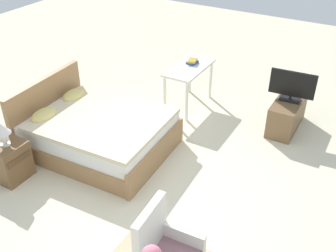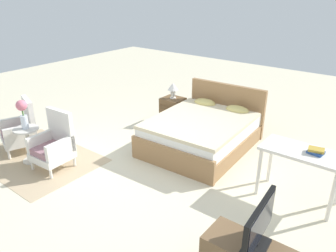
# 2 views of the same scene
# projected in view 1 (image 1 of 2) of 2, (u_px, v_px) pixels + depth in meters

# --- Properties ---
(ground_plane) EXTENTS (16.00, 16.00, 0.00)m
(ground_plane) POSITION_uv_depth(u_px,v_px,m) (156.00, 181.00, 5.36)
(ground_plane) COLOR beige
(bed) EXTENTS (1.65, 2.07, 0.96)m
(bed) POSITION_uv_depth(u_px,v_px,m) (97.00, 132.00, 5.84)
(bed) COLOR #997047
(bed) RESTS_ON ground_plane
(nightstand) EXTENTS (0.44, 0.41, 0.54)m
(nightstand) POSITION_uv_depth(u_px,v_px,m) (10.00, 161.00, 5.28)
(nightstand) COLOR brown
(nightstand) RESTS_ON ground_plane
(table_lamp) EXTENTS (0.22, 0.22, 0.33)m
(table_lamp) POSITION_uv_depth(u_px,v_px,m) (2.00, 131.00, 5.02)
(table_lamp) COLOR silver
(table_lamp) RESTS_ON nightstand
(tv_stand) EXTENTS (0.96, 0.40, 0.51)m
(tv_stand) POSITION_uv_depth(u_px,v_px,m) (287.00, 114.00, 6.35)
(tv_stand) COLOR brown
(tv_stand) RESTS_ON ground_plane
(tv_flatscreen) EXTENTS (0.22, 0.70, 0.49)m
(tv_flatscreen) POSITION_uv_depth(u_px,v_px,m) (292.00, 86.00, 6.08)
(tv_flatscreen) COLOR black
(tv_flatscreen) RESTS_ON tv_stand
(vanity_desk) EXTENTS (1.04, 0.52, 0.75)m
(vanity_desk) POSITION_uv_depth(u_px,v_px,m) (189.00, 73.00, 6.77)
(vanity_desk) COLOR silver
(vanity_desk) RESTS_ON ground_plane
(book_stack) EXTENTS (0.22, 0.17, 0.07)m
(book_stack) POSITION_uv_depth(u_px,v_px,m) (192.00, 62.00, 6.81)
(book_stack) COLOR #284C8E
(book_stack) RESTS_ON vanity_desk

